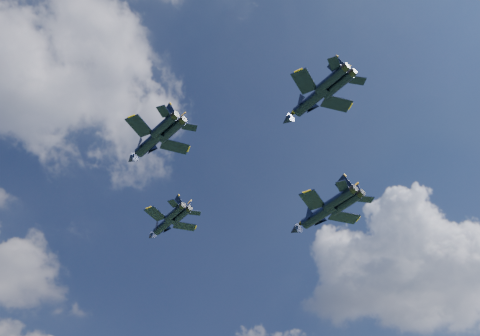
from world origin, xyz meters
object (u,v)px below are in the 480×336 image
jet_lead (164,225)px  jet_right (317,216)px  jet_slot (309,102)px  jet_left (149,144)px

jet_lead → jet_right: bearing=-45.4°
jet_lead → jet_slot: jet_slot is taller
jet_lead → jet_left: bearing=-127.3°
jet_slot → jet_right: bearing=42.6°
jet_left → jet_right: jet_right is taller
jet_lead → jet_left: jet_lead is taller
jet_left → jet_right: 34.04m
jet_right → jet_slot: size_ratio=1.20×
jet_right → jet_left: bearing=176.1°
jet_left → jet_slot: bearing=-54.2°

